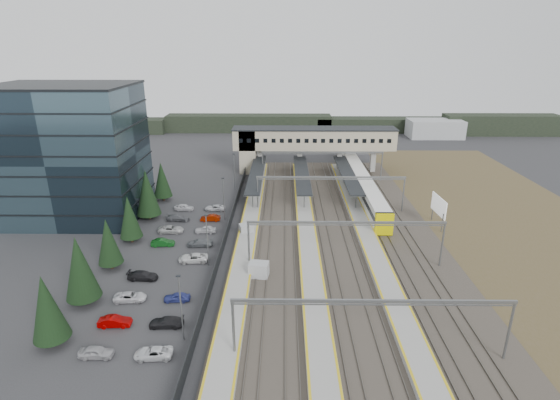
{
  "coord_description": "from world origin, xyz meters",
  "views": [
    {
      "loc": [
        3.13,
        -65.25,
        31.18
      ],
      "look_at": [
        2.36,
        9.55,
        4.0
      ],
      "focal_mm": 28.0,
      "sensor_mm": 36.0,
      "label": 1
    }
  ],
  "objects_px": {
    "office_building": "(70,152)",
    "train": "(355,172)",
    "relay_cabin_far": "(246,230)",
    "footbridge": "(303,141)",
    "billboard": "(439,206)",
    "relay_cabin_near": "(259,270)"
  },
  "relations": [
    {
      "from": "relay_cabin_near",
      "to": "relay_cabin_far",
      "type": "height_order",
      "value": "relay_cabin_near"
    },
    {
      "from": "office_building",
      "to": "relay_cabin_near",
      "type": "relative_size",
      "value": 8.28
    },
    {
      "from": "relay_cabin_far",
      "to": "footbridge",
      "type": "height_order",
      "value": "footbridge"
    },
    {
      "from": "footbridge",
      "to": "billboard",
      "type": "distance_m",
      "value": 41.76
    },
    {
      "from": "relay_cabin_near",
      "to": "billboard",
      "type": "distance_m",
      "value": 36.18
    },
    {
      "from": "office_building",
      "to": "relay_cabin_far",
      "type": "distance_m",
      "value": 35.83
    },
    {
      "from": "billboard",
      "to": "footbridge",
      "type": "bearing_deg",
      "value": 123.33
    },
    {
      "from": "footbridge",
      "to": "train",
      "type": "height_order",
      "value": "footbridge"
    },
    {
      "from": "relay_cabin_far",
      "to": "billboard",
      "type": "xyz_separation_m",
      "value": [
        33.81,
        4.67,
        2.68
      ]
    },
    {
      "from": "relay_cabin_near",
      "to": "billboard",
      "type": "xyz_separation_m",
      "value": [
        30.93,
        18.59,
        2.59
      ]
    },
    {
      "from": "footbridge",
      "to": "train",
      "type": "relative_size",
      "value": 0.63
    },
    {
      "from": "office_building",
      "to": "train",
      "type": "height_order",
      "value": "office_building"
    },
    {
      "from": "footbridge",
      "to": "billboard",
      "type": "bearing_deg",
      "value": -56.67
    },
    {
      "from": "office_building",
      "to": "relay_cabin_far",
      "type": "height_order",
      "value": "office_building"
    },
    {
      "from": "billboard",
      "to": "office_building",
      "type": "bearing_deg",
      "value": 175.94
    },
    {
      "from": "footbridge",
      "to": "billboard",
      "type": "xyz_separation_m",
      "value": [
        22.83,
        -34.72,
        -4.22
      ]
    },
    {
      "from": "billboard",
      "to": "relay_cabin_far",
      "type": "bearing_deg",
      "value": -172.13
    },
    {
      "from": "relay_cabin_far",
      "to": "footbridge",
      "type": "bearing_deg",
      "value": 74.43
    },
    {
      "from": "relay_cabin_near",
      "to": "train",
      "type": "xyz_separation_m",
      "value": [
        20.4,
        45.64,
        1.09
      ]
    },
    {
      "from": "train",
      "to": "billboard",
      "type": "relative_size",
      "value": 10.12
    },
    {
      "from": "office_building",
      "to": "train",
      "type": "relative_size",
      "value": 0.38
    },
    {
      "from": "relay_cabin_far",
      "to": "train",
      "type": "distance_m",
      "value": 39.36
    }
  ]
}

